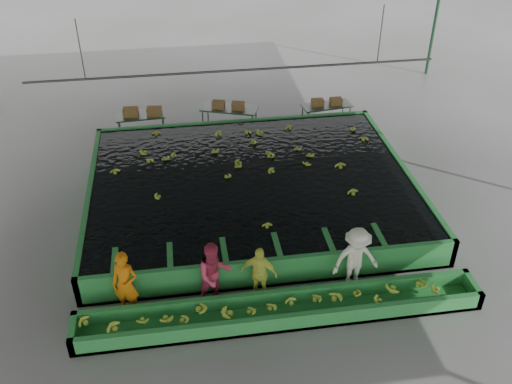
{
  "coord_description": "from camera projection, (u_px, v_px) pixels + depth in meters",
  "views": [
    {
      "loc": [
        -2.11,
        -13.29,
        10.4
      ],
      "look_at": [
        0.0,
        0.5,
        1.0
      ],
      "focal_mm": 40.0,
      "sensor_mm": 36.0,
      "label": 1
    }
  ],
  "objects": [
    {
      "name": "box_stack_mid",
      "position": [
        228.0,
        108.0,
        21.58
      ],
      "size": [
        1.27,
        0.67,
        0.26
      ],
      "primitive_type": null,
      "rotation": [
        0.0,
        0.0,
        -0.29
      ],
      "color": "brown",
      "rests_on": "packing_table_mid"
    },
    {
      "name": "rail_hanger_left",
      "position": [
        80.0,
        50.0,
        18.21
      ],
      "size": [
        0.04,
        0.04,
        2.0
      ],
      "primitive_type": "cylinder",
      "color": "#59605B",
      "rests_on": "shed_roof"
    },
    {
      "name": "box_stack_left",
      "position": [
        143.0,
        115.0,
        21.41
      ],
      "size": [
        1.46,
        0.53,
        0.31
      ],
      "primitive_type": null,
      "rotation": [
        0.0,
        0.0,
        -0.09
      ],
      "color": "brown",
      "rests_on": "packing_table_left"
    },
    {
      "name": "packing_table_right",
      "position": [
        326.0,
        115.0,
        22.32
      ],
      "size": [
        1.99,
        0.98,
        0.87
      ],
      "primitive_type": null,
      "rotation": [
        0.0,
        0.0,
        0.12
      ],
      "color": "#59605B",
      "rests_on": "ground"
    },
    {
      "name": "shed_roof",
      "position": [
        259.0,
        70.0,
        14.17
      ],
      "size": [
        20.0,
        22.0,
        0.04
      ],
      "primitive_type": "cube",
      "color": "gray",
      "rests_on": "shed_posts"
    },
    {
      "name": "rail_hanger_right",
      "position": [
        381.0,
        34.0,
        19.46
      ],
      "size": [
        0.04,
        0.04,
        2.0
      ],
      "primitive_type": "cylinder",
      "color": "#59605B",
      "rests_on": "shed_roof"
    },
    {
      "name": "cableway_rail",
      "position": [
        236.0,
        70.0,
        19.39
      ],
      "size": [
        0.08,
        0.08,
        14.0
      ],
      "primitive_type": "cylinder",
      "color": "#59605B",
      "rests_on": "shed_roof"
    },
    {
      "name": "packing_table_mid",
      "position": [
        230.0,
        119.0,
        21.9
      ],
      "size": [
        2.3,
        1.52,
        0.97
      ],
      "primitive_type": null,
      "rotation": [
        0.0,
        0.0,
        -0.34
      ],
      "color": "#59605B",
      "rests_on": "ground"
    },
    {
      "name": "floating_bananas",
      "position": [
        248.0,
        165.0,
        18.38
      ],
      "size": [
        9.05,
        6.17,
        0.12
      ],
      "primitive_type": null,
      "color": "#96B32F",
      "rests_on": "tank_water"
    },
    {
      "name": "flotation_tank",
      "position": [
        251.0,
        189.0,
        17.95
      ],
      "size": [
        10.0,
        8.0,
        0.9
      ],
      "primitive_type": null,
      "color": "#277F36",
      "rests_on": "ground"
    },
    {
      "name": "worker_a",
      "position": [
        125.0,
        284.0,
        13.71
      ],
      "size": [
        0.76,
        0.62,
        1.8
      ],
      "primitive_type": "imported",
      "rotation": [
        0.0,
        0.0,
        -0.32
      ],
      "color": "#CD6A0A",
      "rests_on": "ground"
    },
    {
      "name": "packing_table_left",
      "position": [
        142.0,
        125.0,
        21.64
      ],
      "size": [
        1.86,
        0.84,
        0.83
      ],
      "primitive_type": null,
      "rotation": [
        0.0,
        0.0,
        0.06
      ],
      "color": "#59605B",
      "rests_on": "ground"
    },
    {
      "name": "worker_c",
      "position": [
        259.0,
        273.0,
        14.17
      ],
      "size": [
        1.01,
        0.72,
        1.59
      ],
      "primitive_type": "imported",
      "rotation": [
        0.0,
        0.0,
        -0.39
      ],
      "color": "#D8E34C",
      "rests_on": "ground"
    },
    {
      "name": "worker_b",
      "position": [
        214.0,
        274.0,
        13.97
      ],
      "size": [
        1.04,
        0.9,
        1.83
      ],
      "primitive_type": "imported",
      "rotation": [
        0.0,
        0.0,
        0.26
      ],
      "color": "#B7304B",
      "rests_on": "ground"
    },
    {
      "name": "tank_water",
      "position": [
        251.0,
        178.0,
        17.72
      ],
      "size": [
        9.7,
        7.7,
        0.0
      ],
      "primitive_type": "cube",
      "color": "black",
      "rests_on": "flotation_tank"
    },
    {
      "name": "worker_d",
      "position": [
        356.0,
        259.0,
        14.41
      ],
      "size": [
        1.24,
        0.76,
        1.86
      ],
      "primitive_type": "imported",
      "rotation": [
        0.0,
        0.0,
        0.06
      ],
      "color": "beige",
      "rests_on": "ground"
    },
    {
      "name": "sorting_trough",
      "position": [
        281.0,
        310.0,
        13.88
      ],
      "size": [
        10.0,
        1.0,
        0.5
      ],
      "primitive_type": null,
      "color": "#277F36",
      "rests_on": "ground"
    },
    {
      "name": "shed_posts",
      "position": [
        259.0,
        157.0,
        15.57
      ],
      "size": [
        20.0,
        22.0,
        5.0
      ],
      "primitive_type": null,
      "color": "#245031",
      "rests_on": "ground"
    },
    {
      "name": "ground",
      "position": [
        259.0,
        229.0,
        16.97
      ],
      "size": [
        80.0,
        80.0,
        0.0
      ],
      "primitive_type": "plane",
      "color": "slate",
      "rests_on": "ground"
    },
    {
      "name": "box_stack_right",
      "position": [
        327.0,
        105.0,
        22.07
      ],
      "size": [
        1.19,
        0.33,
        0.26
      ],
      "primitive_type": null,
      "rotation": [
        0.0,
        0.0,
        -0.0
      ],
      "color": "brown",
      "rests_on": "packing_table_right"
    },
    {
      "name": "trough_bananas",
      "position": [
        282.0,
        306.0,
        13.79
      ],
      "size": [
        8.88,
        0.59,
        0.12
      ],
      "primitive_type": null,
      "color": "#96B32F",
      "rests_on": "sorting_trough"
    }
  ]
}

